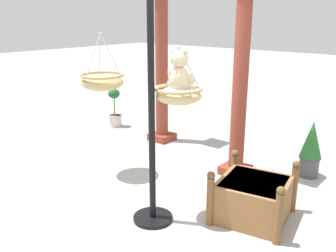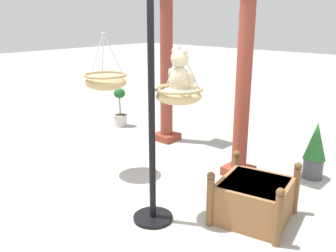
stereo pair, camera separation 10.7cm
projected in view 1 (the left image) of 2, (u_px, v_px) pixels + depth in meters
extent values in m
plane|color=#ADAAA3|center=(161.00, 224.00, 4.03)|extent=(40.00, 40.00, 0.00)
cylinder|color=black|center=(152.00, 114.00, 3.78)|extent=(0.07, 0.07, 2.45)
cylinder|color=black|center=(153.00, 218.00, 4.12)|extent=(0.44, 0.44, 0.04)
ellipsoid|color=tan|center=(178.00, 96.00, 3.82)|extent=(0.48, 0.48, 0.17)
torus|color=tan|center=(178.00, 89.00, 3.80)|extent=(0.50, 0.50, 0.04)
ellipsoid|color=silver|center=(178.00, 94.00, 3.81)|extent=(0.42, 0.42, 0.14)
cylinder|color=#B7B7BC|center=(189.00, 68.00, 3.72)|extent=(0.21, 0.13, 0.43)
cylinder|color=#B7B7BC|center=(175.00, 67.00, 3.83)|extent=(0.21, 0.13, 0.43)
cylinder|color=#B7B7BC|center=(172.00, 69.00, 3.65)|extent=(0.01, 0.23, 0.43)
torus|color=#B7B7BC|center=(179.00, 46.00, 3.67)|extent=(0.06, 0.06, 0.01)
ellipsoid|color=beige|center=(179.00, 80.00, 3.78)|extent=(0.24, 0.20, 0.28)
sphere|color=beige|center=(179.00, 58.00, 3.72)|extent=(0.19, 0.19, 0.18)
ellipsoid|color=beige|center=(184.00, 59.00, 3.77)|extent=(0.09, 0.07, 0.06)
sphere|color=black|center=(185.00, 59.00, 3.79)|extent=(0.03, 0.03, 0.03)
sphere|color=beige|center=(174.00, 51.00, 3.73)|extent=(0.07, 0.07, 0.07)
sphere|color=beige|center=(184.00, 51.00, 3.65)|extent=(0.07, 0.07, 0.07)
ellipsoid|color=beige|center=(172.00, 75.00, 3.87)|extent=(0.08, 0.14, 0.18)
ellipsoid|color=beige|center=(191.00, 78.00, 3.71)|extent=(0.08, 0.14, 0.18)
ellipsoid|color=beige|center=(180.00, 88.00, 3.92)|extent=(0.09, 0.16, 0.09)
ellipsoid|color=beige|center=(190.00, 89.00, 3.84)|extent=(0.09, 0.16, 0.09)
ellipsoid|color=tan|center=(103.00, 82.00, 4.96)|extent=(0.56, 0.56, 0.22)
torus|color=tan|center=(102.00, 75.00, 4.94)|extent=(0.58, 0.58, 0.04)
cylinder|color=#B7B7BC|center=(111.00, 55.00, 4.83)|extent=(0.24, 0.14, 0.55)
cylinder|color=#B7B7BC|center=(100.00, 54.00, 4.97)|extent=(0.24, 0.14, 0.55)
cylinder|color=#B7B7BC|center=(93.00, 55.00, 4.76)|extent=(0.01, 0.27, 0.55)
torus|color=#B7B7BC|center=(100.00, 33.00, 4.78)|extent=(0.06, 0.06, 0.01)
cylinder|color=brown|center=(162.00, 61.00, 6.36)|extent=(0.22, 0.22, 2.89)
cube|color=brown|center=(162.00, 137.00, 6.76)|extent=(0.39, 0.39, 0.12)
cylinder|color=brown|center=(241.00, 72.00, 4.91)|extent=(0.21, 0.21, 2.93)
cube|color=brown|center=(235.00, 170.00, 5.31)|extent=(0.37, 0.37, 0.12)
cube|color=olive|center=(253.00, 199.00, 4.11)|extent=(0.85, 0.87, 0.45)
cube|color=#382819|center=(254.00, 183.00, 4.06)|extent=(0.75, 0.76, 0.06)
cylinder|color=brown|center=(234.00, 176.00, 4.58)|extent=(0.08, 0.08, 0.55)
cylinder|color=brown|center=(294.00, 189.00, 4.24)|extent=(0.08, 0.08, 0.55)
cylinder|color=brown|center=(210.00, 202.00, 3.96)|extent=(0.08, 0.08, 0.55)
cylinder|color=brown|center=(278.00, 219.00, 3.62)|extent=(0.08, 0.08, 0.55)
sphere|color=brown|center=(235.00, 153.00, 4.49)|extent=(0.09, 0.09, 0.09)
sphere|color=brown|center=(296.00, 165.00, 4.15)|extent=(0.09, 0.09, 0.09)
sphere|color=brown|center=(211.00, 175.00, 3.87)|extent=(0.09, 0.09, 0.09)
sphere|color=brown|center=(281.00, 191.00, 3.53)|extent=(0.09, 0.09, 0.09)
cylinder|color=beige|center=(115.00, 121.00, 7.58)|extent=(0.26, 0.26, 0.24)
torus|color=#BCB7AE|center=(115.00, 115.00, 7.54)|extent=(0.29, 0.29, 0.03)
cylinder|color=#382819|center=(115.00, 116.00, 7.55)|extent=(0.23, 0.23, 0.03)
cylinder|color=#4C6B38|center=(114.00, 107.00, 7.49)|extent=(0.02, 0.02, 0.35)
ellipsoid|color=#1E5B28|center=(114.00, 94.00, 7.41)|extent=(0.23, 0.23, 0.20)
cylinder|color=#4C4C51|center=(309.00, 166.00, 5.21)|extent=(0.27, 0.27, 0.29)
torus|color=#444449|center=(310.00, 157.00, 5.17)|extent=(0.30, 0.30, 0.03)
cylinder|color=#382819|center=(310.00, 158.00, 5.18)|extent=(0.24, 0.24, 0.03)
cone|color=#28702D|center=(312.00, 139.00, 5.10)|extent=(0.30, 0.30, 0.52)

